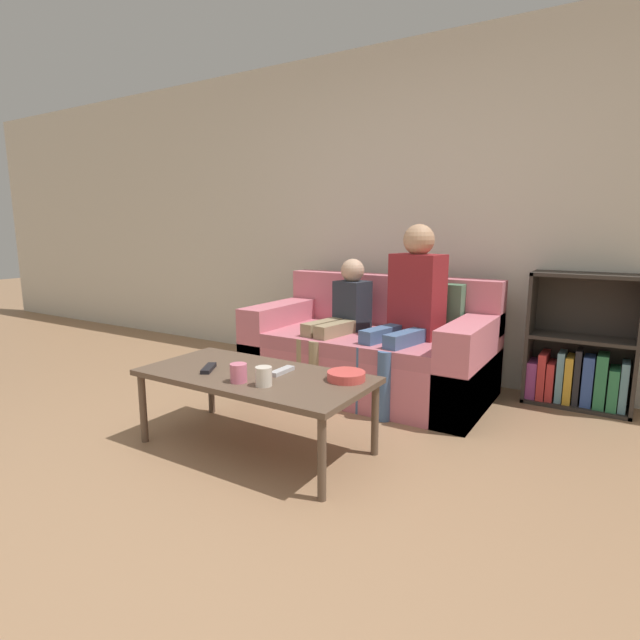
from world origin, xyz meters
TOP-DOWN VIEW (x-y plane):
  - ground_plane at (0.00, 0.00)m, footprint 22.00×22.00m
  - wall_back at (0.00, 2.52)m, footprint 12.00×0.06m
  - couch at (-0.13, 1.91)m, footprint 1.71×0.92m
  - bookshelf at (1.20, 2.36)m, footprint 0.66×0.28m
  - coffee_table at (-0.23, 0.68)m, footprint 1.25×0.62m
  - person_adult at (0.19, 1.83)m, footprint 0.44×0.68m
  - person_child at (-0.32, 1.78)m, footprint 0.32×0.66m
  - cup_near at (-0.05, 0.54)m, footprint 0.08×0.08m
  - cup_far at (-0.20, 0.52)m, footprint 0.09×0.09m
  - tv_remote_0 at (-0.11, 0.77)m, footprint 0.05×0.17m
  - tv_remote_1 at (-0.48, 0.60)m, footprint 0.13×0.17m
  - snack_bowl at (0.25, 0.83)m, footprint 0.20×0.20m

SIDE VIEW (x-z plane):
  - ground_plane at x=0.00m, z-range 0.00..0.00m
  - couch at x=-0.13m, z-range -0.13..0.70m
  - bookshelf at x=1.20m, z-range -0.12..0.78m
  - coffee_table at x=-0.23m, z-range 0.18..0.60m
  - tv_remote_0 at x=-0.11m, z-range 0.42..0.45m
  - tv_remote_1 at x=-0.48m, z-range 0.42..0.45m
  - snack_bowl at x=0.25m, z-range 0.42..0.47m
  - cup_far at x=-0.20m, z-range 0.42..0.52m
  - cup_near at x=-0.05m, z-range 0.42..0.52m
  - person_child at x=-0.32m, z-range 0.07..1.04m
  - person_adult at x=0.19m, z-range 0.09..1.31m
  - wall_back at x=0.00m, z-range 0.00..2.60m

